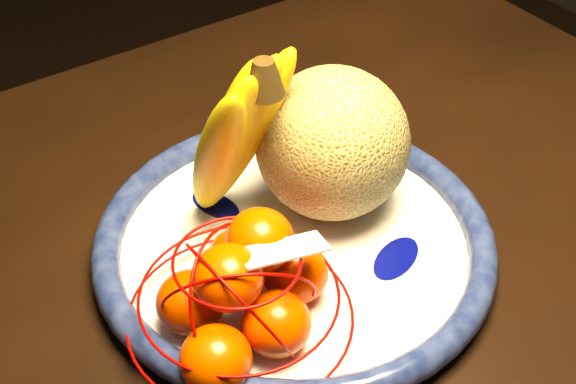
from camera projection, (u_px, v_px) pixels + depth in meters
dining_table at (149, 374)px, 0.74m from camera, size 1.43×0.89×0.70m
fruit_bowl at (294, 242)px, 0.75m from camera, size 0.37×0.37×0.03m
cantaloupe at (332, 143)px, 0.75m from camera, size 0.15×0.15×0.15m
banana_bunch at (230, 134)px, 0.71m from camera, size 0.13×0.13×0.20m
mandarin_bag at (243, 292)px, 0.65m from camera, size 0.22×0.22×0.12m
price_tag at (283, 250)px, 0.63m from camera, size 0.08×0.04×0.01m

